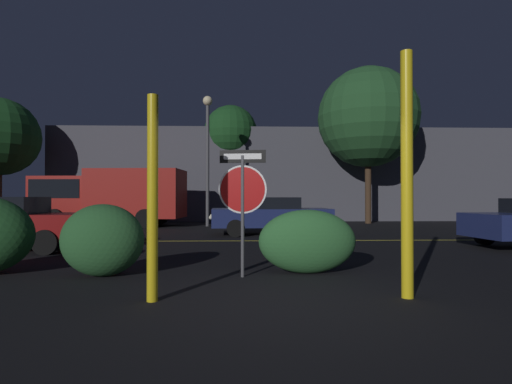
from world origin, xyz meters
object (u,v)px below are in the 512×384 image
Objects in this scene: passing_car_1 at (10,223)px; street_lamp at (208,140)px; yellow_pole_right at (407,174)px; passing_car_2 at (271,215)px; tree_1 at (368,118)px; tree_2 at (231,133)px; stop_sign at (243,189)px; delivery_truck at (108,195)px; yellow_pole_left at (153,198)px; hedge_bush_2 at (307,241)px; hedge_bush_1 at (103,240)px.

street_lamp is at bearing 151.61° from passing_car_1.
yellow_pole_right is 0.55× the size of street_lamp.
tree_1 is at bearing -46.10° from passing_car_2.
tree_2 is (-7.21, 2.70, -0.39)m from tree_1.
passing_car_2 is 0.55× the size of tree_1.
delivery_truck is (-6.33, 12.15, -0.03)m from stop_sign.
yellow_pole_left is at bearing 41.75° from passing_car_1.
hedge_bush_2 is at bearing 177.88° from passing_car_2.
tree_2 is (-1.86, 16.01, 4.54)m from hedge_bush_2.
yellow_pole_right is 16.15m from tree_1.
street_lamp is at bearing 86.17° from hedge_bush_1.
yellow_pole_right reaches higher than hedge_bush_2.
yellow_pole_right reaches higher than passing_car_1.
passing_car_1 is 0.92× the size of passing_car_2.
passing_car_2 is at bearing 120.12° from passing_car_1.
yellow_pole_right is 0.50× the size of tree_2.
tree_2 reaches higher than hedge_bush_1.
yellow_pole_left is 17.50m from tree_1.
passing_car_1 reaches higher than passing_car_2.
tree_1 is (5.35, 13.31, 4.93)m from hedge_bush_2.
yellow_pole_right reaches higher than stop_sign.
hedge_bush_2 is 14.06m from delivery_truck.
delivery_truck is (-3.90, 12.01, 0.86)m from hedge_bush_1.
hedge_bush_1 is 0.21× the size of tree_2.
tree_2 is at bearing 100.51° from stop_sign.
hedge_bush_2 is at bearing -83.37° from tree_2.
passing_car_2 is 8.62m from delivery_truck.
tree_1 is (8.15, 1.75, 1.47)m from street_lamp.
passing_car_2 is 0.73× the size of street_lamp.
yellow_pole_left is 0.41× the size of tree_2.
hedge_bush_1 is at bearing -123.59° from tree_1.
stop_sign reaches higher than passing_car_2.
tree_1 reaches higher than passing_car_2.
delivery_truck is (-7.49, 11.86, 0.91)m from hedge_bush_2.
tree_2 reaches higher than hedge_bush_2.
yellow_pole_left is 1.55× the size of hedge_bush_2.
yellow_pole_left is at bearing -116.94° from tree_1.
hedge_bush_1 is 12.22m from street_lamp.
stop_sign is 0.27× the size of tree_1.
yellow_pole_right is at bearing 57.21° from passing_car_1.
hedge_bush_1 is at bearing -96.11° from tree_2.
yellow_pole_right is 14.10m from street_lamp.
yellow_pole_right is 5.06m from hedge_bush_1.
delivery_truck reaches higher than hedge_bush_1.
passing_car_1 is 0.50× the size of tree_1.
stop_sign is 16.72m from tree_2.
street_lamp is (0.78, 11.71, 3.40)m from hedge_bush_1.
yellow_pole_right is at bearing 1.03° from yellow_pole_left.
tree_2 is (5.63, 4.15, 3.63)m from delivery_truck.
hedge_bush_2 is at bearing 121.15° from yellow_pole_right.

